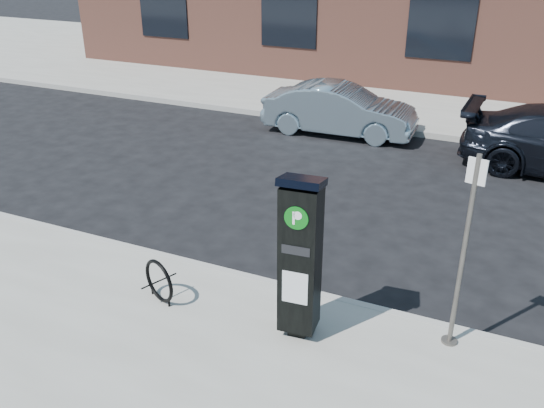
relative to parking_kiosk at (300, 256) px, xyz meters
The scene contains 8 objects.
ground 1.71m from the parking_kiosk, 123.73° to the left, with size 120.00×120.00×0.00m, color black.
sidewalk_far 15.01m from the parking_kiosk, 92.43° to the left, with size 60.00×12.00×0.15m, color gray.
curb_near 1.64m from the parking_kiosk, 124.30° to the left, with size 60.00×0.12×0.16m, color #9E9B93.
curb_far 9.07m from the parking_kiosk, 94.04° to the left, with size 60.00×0.12×0.16m, color #9E9B93.
parking_kiosk is the anchor object (origin of this frame).
sign_pole 1.90m from the parking_kiosk, 18.54° to the left, with size 0.22×0.20×2.50m.
bike_rack 2.18m from the parking_kiosk, behind, with size 0.61×0.29×0.63m.
car_silver 8.67m from the parking_kiosk, 105.04° to the left, with size 1.36×3.91×1.29m, color #839AA7.
Camera 1 is at (2.80, -6.53, 4.79)m, focal length 38.00 mm.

